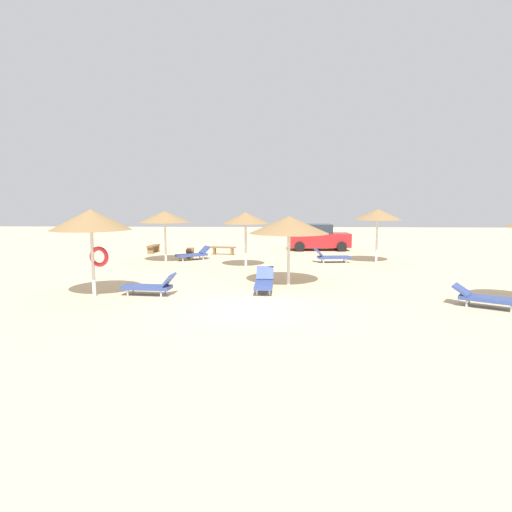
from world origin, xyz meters
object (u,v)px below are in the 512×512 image
Objects in this scene: parasol_5 at (246,218)px; parked_car at (318,238)px; bench_1 at (223,249)px; bench_0 at (153,247)px; parasol_2 at (289,225)px; lounger_4 at (485,298)px; parasol_1 at (378,215)px; bench_2 at (190,251)px; lounger_3 at (194,254)px; lounger_1 at (331,257)px; parasol_0 at (91,220)px; parasol_3 at (165,217)px; lounger_2 at (264,282)px; lounger_0 at (150,286)px.

parasol_5 reaches higher than parked_car.
bench_0 is at bearing 169.89° from bench_1.
lounger_4 is (5.89, -3.43, -2.02)m from parasol_2.
parasol_1 is 1.83× the size of bench_1.
bench_2 is (-10.24, 1.80, -2.18)m from parasol_1.
parasol_5 is 4.49m from lounger_3.
lounger_1 is at bearing 22.10° from parasol_5.
parasol_2 is at bearing -54.26° from lounger_3.
bench_1 is 2.17m from bench_2.
parasol_2 is at bearing 19.24° from parasol_0.
lounger_3 is (-9.82, 0.69, -2.21)m from parasol_1.
parked_car reaches higher than bench_2.
parasol_3 is at bearing -146.02° from parked_car.
parasol_2 is at bearing -127.93° from parasol_1.
lounger_1 reaches higher than bench_1.
parasol_5 reaches higher than lounger_2.
parasol_1 reaches higher than bench_1.
parasol_0 is 6.33m from lounger_2.
lounger_3 is at bearing 136.40° from lounger_4.
parasol_0 reaches higher than lounger_0.
lounger_2 is 0.97× the size of lounger_3.
parasol_0 is 1.54× the size of lounger_1.
parasol_3 is 9.39m from lounger_2.
lounger_1 is (9.21, 8.50, -2.29)m from parasol_0.
parasol_0 reaches higher than parked_car.
bench_2 is at bearing -152.91° from parked_car.
parasol_5 is 1.41× the size of lounger_0.
lounger_3 is 1.24× the size of bench_1.
bench_0 is 0.38× the size of parked_car.
lounger_1 is at bearing -178.18° from parasol_1.
lounger_4 is at bearing -43.60° from lounger_3.
parasol_1 is 9.24m from bench_1.
parasol_1 is at bearing -66.92° from parked_car.
parasol_0 is at bearing -92.63° from parasol_3.
parasol_0 is 12.87m from lounger_4.
lounger_1 reaches higher than lounger_4.
parked_car reaches higher than lounger_3.
lounger_0 is at bearing 7.53° from parasol_0.
parasol_2 is 9.87m from bench_2.
parasol_5 is at bearing -42.83° from bench_0.
lounger_2 is at bearing -63.64° from lounger_3.
bench_1 is at bearing 48.91° from parasol_3.
bench_0 is at bearing 163.51° from parasol_1.
parasol_1 reaches higher than lounger_3.
lounger_0 is 10.14m from bench_2.
parked_car reaches higher than lounger_1.
parasol_2 is at bearing -43.98° from parasol_3.
parasol_3 is 1.01× the size of parasol_5.
bench_2 is 0.38× the size of parked_car.
bench_1 is (-1.67, 4.90, -2.06)m from parasol_5.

